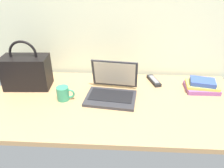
{
  "coord_description": "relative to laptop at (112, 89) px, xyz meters",
  "views": [
    {
      "loc": [
        0.05,
        -1.14,
        0.78
      ],
      "look_at": [
        -0.01,
        0.0,
        0.15
      ],
      "focal_mm": 35.01,
      "sensor_mm": 36.0,
      "label": 1
    }
  ],
  "objects": [
    {
      "name": "laptop",
      "position": [
        0.0,
        0.0,
        0.0
      ],
      "size": [
        0.33,
        0.3,
        0.21
      ],
      "color": "#2D2D33",
      "rests_on": "desk"
    },
    {
      "name": "remote_control_near",
      "position": [
        0.29,
        0.2,
        -0.03
      ],
      "size": [
        0.09,
        0.17,
        0.02
      ],
      "color": "black",
      "rests_on": "desk"
    },
    {
      "name": "handbag",
      "position": [
        -0.58,
        0.09,
        0.07
      ],
      "size": [
        0.31,
        0.18,
        0.33
      ],
      "color": "black",
      "rests_on": "desk"
    },
    {
      "name": "book_stack",
      "position": [
        0.6,
        0.11,
        -0.01
      ],
      "size": [
        0.22,
        0.16,
        0.08
      ],
      "color": "#8C4C8C",
      "rests_on": "desk"
    },
    {
      "name": "desk",
      "position": [
        0.01,
        -0.06,
        -0.06
      ],
      "size": [
        1.6,
        0.76,
        0.03
      ],
      "color": "tan",
      "rests_on": "ground"
    },
    {
      "name": "coffee_mug",
      "position": [
        -0.3,
        -0.06,
        -0.0
      ],
      "size": [
        0.11,
        0.08,
        0.09
      ],
      "color": "#338C66",
      "rests_on": "desk"
    }
  ]
}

